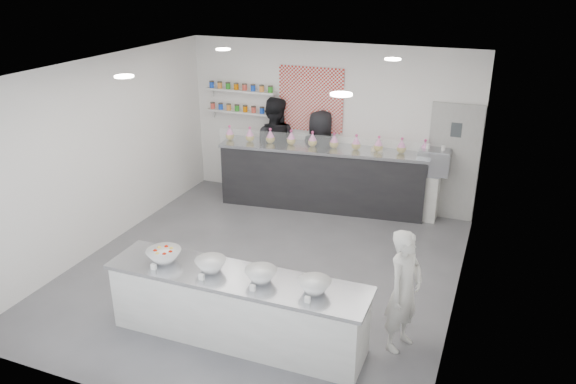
% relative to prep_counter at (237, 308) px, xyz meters
% --- Properties ---
extents(floor, '(6.00, 6.00, 0.00)m').
position_rel_prep_counter_xyz_m(floor, '(-0.38, 1.63, -0.44)').
color(floor, '#515156').
rests_on(floor, ground).
extents(ceiling, '(6.00, 6.00, 0.00)m').
position_rel_prep_counter_xyz_m(ceiling, '(-0.38, 1.63, 2.56)').
color(ceiling, white).
rests_on(ceiling, floor).
extents(back_wall, '(5.50, 0.00, 5.50)m').
position_rel_prep_counter_xyz_m(back_wall, '(-0.38, 4.63, 1.06)').
color(back_wall, white).
rests_on(back_wall, floor).
extents(left_wall, '(0.00, 6.00, 6.00)m').
position_rel_prep_counter_xyz_m(left_wall, '(-3.13, 1.63, 1.06)').
color(left_wall, white).
rests_on(left_wall, floor).
extents(right_wall, '(0.00, 6.00, 6.00)m').
position_rel_prep_counter_xyz_m(right_wall, '(2.37, 1.63, 1.06)').
color(right_wall, white).
rests_on(right_wall, floor).
extents(back_door, '(0.88, 0.04, 2.10)m').
position_rel_prep_counter_xyz_m(back_door, '(1.92, 4.60, 0.61)').
color(back_door, '#9A9A98').
rests_on(back_door, floor).
extents(pattern_panel, '(1.25, 0.03, 1.20)m').
position_rel_prep_counter_xyz_m(pattern_panel, '(-0.73, 4.60, 1.51)').
color(pattern_panel, '#B2120B').
rests_on(pattern_panel, back_wall).
extents(jar_shelf_lower, '(1.45, 0.22, 0.04)m').
position_rel_prep_counter_xyz_m(jar_shelf_lower, '(-2.13, 4.53, 1.16)').
color(jar_shelf_lower, silver).
rests_on(jar_shelf_lower, back_wall).
extents(jar_shelf_upper, '(1.45, 0.22, 0.04)m').
position_rel_prep_counter_xyz_m(jar_shelf_upper, '(-2.13, 4.53, 1.58)').
color(jar_shelf_upper, silver).
rests_on(jar_shelf_upper, back_wall).
extents(preserve_jars, '(1.45, 0.10, 0.56)m').
position_rel_prep_counter_xyz_m(preserve_jars, '(-2.13, 4.51, 1.44)').
color(preserve_jars, '#D04838').
rests_on(preserve_jars, jar_shelf_lower).
extents(downlight_0, '(0.24, 0.24, 0.02)m').
position_rel_prep_counter_xyz_m(downlight_0, '(-1.78, 0.63, 2.54)').
color(downlight_0, white).
rests_on(downlight_0, ceiling).
extents(downlight_1, '(0.24, 0.24, 0.02)m').
position_rel_prep_counter_xyz_m(downlight_1, '(1.02, 0.63, 2.54)').
color(downlight_1, white).
rests_on(downlight_1, ceiling).
extents(downlight_2, '(0.24, 0.24, 0.02)m').
position_rel_prep_counter_xyz_m(downlight_2, '(-1.78, 3.23, 2.54)').
color(downlight_2, white).
rests_on(downlight_2, ceiling).
extents(downlight_3, '(0.24, 0.24, 0.02)m').
position_rel_prep_counter_xyz_m(downlight_3, '(1.02, 3.23, 2.54)').
color(downlight_3, white).
rests_on(downlight_3, ceiling).
extents(prep_counter, '(3.22, 0.76, 0.88)m').
position_rel_prep_counter_xyz_m(prep_counter, '(0.00, 0.00, 0.00)').
color(prep_counter, beige).
rests_on(prep_counter, floor).
extents(back_bar, '(3.86, 1.17, 1.18)m').
position_rel_prep_counter_xyz_m(back_bar, '(-0.34, 4.23, 0.15)').
color(back_bar, black).
rests_on(back_bar, floor).
extents(sneeze_guard, '(3.72, 0.48, 0.32)m').
position_rel_prep_counter_xyz_m(sneeze_guard, '(-0.30, 3.90, 0.90)').
color(sneeze_guard, white).
rests_on(sneeze_guard, back_bar).
extents(espresso_ledge, '(1.19, 0.38, 0.88)m').
position_rel_prep_counter_xyz_m(espresso_ledge, '(1.17, 4.41, 0.00)').
color(espresso_ledge, beige).
rests_on(espresso_ledge, floor).
extents(espresso_machine, '(0.55, 0.38, 0.42)m').
position_rel_prep_counter_xyz_m(espresso_machine, '(1.63, 4.41, 0.65)').
color(espresso_machine, '#93969E').
rests_on(espresso_machine, espresso_ledge).
extents(cup_stacks, '(0.24, 0.24, 0.36)m').
position_rel_prep_counter_xyz_m(cup_stacks, '(0.62, 4.41, 0.62)').
color(cup_stacks, tan).
rests_on(cup_stacks, espresso_ledge).
extents(prep_bowls, '(2.33, 0.50, 0.15)m').
position_rel_prep_counter_xyz_m(prep_bowls, '(0.00, 0.00, 0.51)').
color(prep_bowls, white).
rests_on(prep_bowls, prep_counter).
extents(label_cards, '(2.01, 0.04, 0.07)m').
position_rel_prep_counter_xyz_m(label_cards, '(-0.01, -0.51, 0.47)').
color(label_cards, white).
rests_on(label_cards, prep_counter).
extents(cookie_bags, '(3.75, 0.63, 0.28)m').
position_rel_prep_counter_xyz_m(cookie_bags, '(-0.34, 4.23, 0.88)').
color(cookie_bags, '#FF7CD4').
rests_on(cookie_bags, back_bar).
extents(woman_prep, '(0.54, 0.65, 1.52)m').
position_rel_prep_counter_xyz_m(woman_prep, '(1.87, 0.60, 0.32)').
color(woman_prep, silver).
rests_on(woman_prep, floor).
extents(staff_left, '(1.08, 0.91, 1.96)m').
position_rel_prep_counter_xyz_m(staff_left, '(-1.43, 4.48, 0.54)').
color(staff_left, black).
rests_on(staff_left, floor).
extents(staff_right, '(0.91, 0.62, 1.79)m').
position_rel_prep_counter_xyz_m(staff_right, '(-0.48, 4.48, 0.46)').
color(staff_right, black).
rests_on(staff_right, floor).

